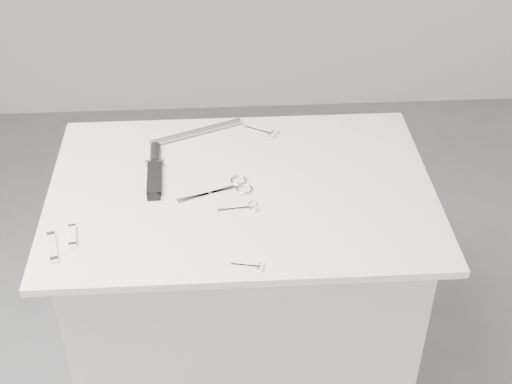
{
  "coord_description": "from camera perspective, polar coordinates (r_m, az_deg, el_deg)",
  "views": [
    {
      "loc": [
        -0.05,
        -1.49,
        2.03
      ],
      "look_at": [
        0.04,
        -0.02,
        0.92
      ],
      "focal_mm": 50.0,
      "sensor_mm": 36.0,
      "label": 1
    }
  ],
  "objects": [
    {
      "name": "plinth",
      "position": [
        2.17,
        -1.03,
        -9.65
      ],
      "size": [
        0.9,
        0.6,
        0.9
      ],
      "primitive_type": "cube",
      "color": "silver",
      "rests_on": "ground"
    },
    {
      "name": "large_shears",
      "position": [
        1.85,
        -2.08,
        0.34
      ],
      "size": [
        0.2,
        0.11,
        0.01
      ],
      "rotation": [
        0.0,
        0.0,
        0.35
      ],
      "color": "silver",
      "rests_on": "display_board"
    },
    {
      "name": "display_board",
      "position": [
        1.86,
        -1.18,
        0.13
      ],
      "size": [
        1.0,
        0.7,
        0.02
      ],
      "primitive_type": "cube",
      "color": "beige",
      "rests_on": "plinth"
    },
    {
      "name": "pocket_knife_a",
      "position": [
        1.73,
        -15.97,
        -4.25
      ],
      "size": [
        0.05,
        0.11,
        0.01
      ],
      "rotation": [
        0.0,
        0.0,
        1.81
      ],
      "color": "beige",
      "rests_on": "display_board"
    },
    {
      "name": "embroidery_scissors_b",
      "position": [
        2.07,
        0.84,
        4.8
      ],
      "size": [
        0.11,
        0.08,
        0.0
      ],
      "rotation": [
        0.0,
        0.0,
        -0.53
      ],
      "color": "silver",
      "rests_on": "display_board"
    },
    {
      "name": "pocket_knife_b",
      "position": [
        1.75,
        -14.47,
        -3.43
      ],
      "size": [
        0.03,
        0.08,
        0.01
      ],
      "rotation": [
        0.0,
        0.0,
        1.73
      ],
      "color": "beige",
      "rests_on": "display_board"
    },
    {
      "name": "embroidery_scissors_a",
      "position": [
        1.78,
        -0.89,
        -1.26
      ],
      "size": [
        0.1,
        0.04,
        0.0
      ],
      "rotation": [
        0.0,
        0.0,
        0.11
      ],
      "color": "silver",
      "rests_on": "display_board"
    },
    {
      "name": "metal_rail",
      "position": [
        2.06,
        -4.82,
        4.79
      ],
      "size": [
        0.27,
        0.13,
        0.02
      ],
      "primitive_type": "cylinder",
      "rotation": [
        0.0,
        1.57,
        0.4
      ],
      "color": "#95989E",
      "rests_on": "display_board"
    },
    {
      "name": "sheathed_knife",
      "position": [
        1.93,
        -8.11,
        1.97
      ],
      "size": [
        0.05,
        0.23,
        0.03
      ],
      "rotation": [
        0.0,
        0.0,
        1.61
      ],
      "color": "black",
      "rests_on": "display_board"
    },
    {
      "name": "tiny_scissors",
      "position": [
        1.62,
        -0.26,
        -5.95
      ],
      "size": [
        0.08,
        0.04,
        0.0
      ],
      "rotation": [
        0.0,
        0.0,
        -0.21
      ],
      "color": "silver",
      "rests_on": "display_board"
    }
  ]
}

